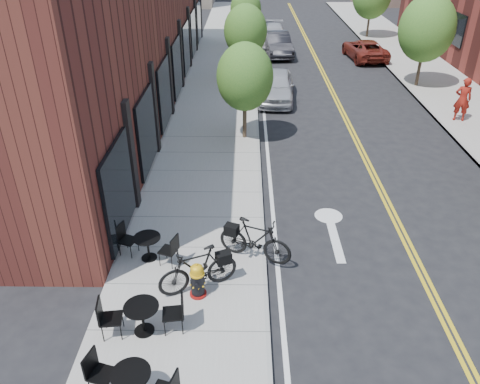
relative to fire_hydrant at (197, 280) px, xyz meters
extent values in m
plane|color=black|center=(1.67, 0.36, -0.56)|extent=(120.00, 120.00, 0.00)
cube|color=#9E9B93|center=(-0.33, 10.36, -0.50)|extent=(4.00, 70.00, 0.12)
cube|color=#4B1D18|center=(-4.83, 14.36, 2.94)|extent=(5.00, 28.00, 7.00)
cylinder|color=#382B1E|center=(1.07, 9.36, 0.37)|extent=(0.16, 0.16, 1.61)
ellipsoid|color=#2C6720|center=(1.07, 9.36, 2.05)|extent=(2.20, 2.20, 2.64)
cylinder|color=#382B1E|center=(1.07, 17.36, 0.40)|extent=(0.16, 0.16, 1.68)
ellipsoid|color=#2C6720|center=(1.07, 17.36, 2.16)|extent=(2.30, 2.30, 2.76)
cylinder|color=#382B1E|center=(1.07, 25.36, 0.35)|extent=(0.16, 0.16, 1.57)
ellipsoid|color=#2C6720|center=(1.07, 25.36, 1.98)|extent=(2.10, 2.10, 2.52)
cylinder|color=#382B1E|center=(1.07, 33.36, 0.42)|extent=(0.16, 0.16, 1.71)
cylinder|color=#382B1E|center=(10.27, 16.36, 0.47)|extent=(0.16, 0.16, 1.82)
ellipsoid|color=#2C6720|center=(10.27, 16.36, 2.50)|extent=(2.80, 2.80, 3.36)
cylinder|color=#382B1E|center=(10.27, 28.36, 0.47)|extent=(0.16, 0.16, 1.82)
cylinder|color=maroon|center=(0.00, 0.00, -0.41)|extent=(0.48, 0.48, 0.06)
cylinder|color=black|center=(0.00, 0.00, -0.11)|extent=(0.37, 0.37, 0.60)
cylinder|color=gold|center=(0.00, 0.00, 0.21)|extent=(0.42, 0.42, 0.04)
cylinder|color=gold|center=(0.00, 0.00, 0.29)|extent=(0.36, 0.36, 0.14)
ellipsoid|color=gold|center=(0.00, 0.00, 0.37)|extent=(0.35, 0.35, 0.17)
cylinder|color=gold|center=(0.00, 0.00, 0.46)|extent=(0.06, 0.06, 0.06)
imported|color=black|center=(0.00, 0.22, 0.15)|extent=(2.03, 1.31, 1.18)
imported|color=black|center=(1.37, 1.40, 0.16)|extent=(2.05, 1.26, 1.19)
cylinder|color=black|center=(-0.93, -2.81, 0.25)|extent=(0.91, 0.91, 0.03)
cylinder|color=black|center=(-1.07, -1.16, -0.42)|extent=(0.49, 0.49, 0.03)
cylinder|color=black|center=(-1.07, -1.16, -0.08)|extent=(0.07, 0.07, 0.69)
cylinder|color=black|center=(-1.07, -1.16, 0.27)|extent=(0.85, 0.85, 0.03)
cylinder|color=black|center=(-1.42, 1.37, -0.42)|extent=(0.52, 0.52, 0.03)
cylinder|color=black|center=(-1.42, 1.37, -0.10)|extent=(0.07, 0.07, 0.65)
cylinder|color=black|center=(-1.42, 1.37, 0.22)|extent=(0.90, 0.90, 0.03)
imported|color=#A7A9B0|center=(2.61, 14.22, 0.17)|extent=(2.06, 4.38, 1.45)
imported|color=black|center=(3.15, 23.16, 0.17)|extent=(2.00, 4.57, 1.46)
imported|color=#AEADB2|center=(2.96, 25.52, 0.18)|extent=(2.06, 5.06, 1.47)
imported|color=maroon|center=(8.73, 22.23, 0.06)|extent=(2.48, 4.63, 1.24)
imported|color=maroon|center=(10.55, 11.32, 0.52)|extent=(0.79, 0.61, 1.92)
camera|label=1|loc=(1.10, -8.37, 7.31)|focal=35.00mm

